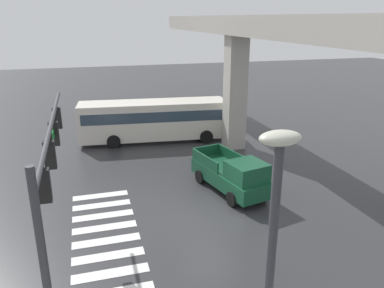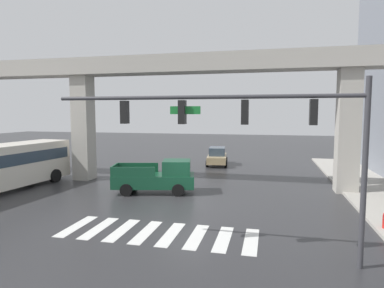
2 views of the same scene
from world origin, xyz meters
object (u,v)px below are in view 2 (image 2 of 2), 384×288
at_px(sedan_tan, 217,156).
at_px(street_lamp_mid_block, 352,120).
at_px(pickup_truck, 159,177).
at_px(traffic_signal_mast, 249,124).

xyz_separation_m(sedan_tan, street_lamp_mid_block, (10.23, -7.64, 3.70)).
distance_m(sedan_tan, street_lamp_mid_block, 13.29).
height_order(pickup_truck, street_lamp_mid_block, street_lamp_mid_block).
bearing_deg(pickup_truck, sedan_tan, 81.13).
xyz_separation_m(pickup_truck, street_lamp_mid_block, (12.09, 4.31, 3.57)).
bearing_deg(traffic_signal_mast, street_lamp_mid_block, 64.54).
relative_size(pickup_truck, sedan_tan, 1.21).
relative_size(pickup_truck, street_lamp_mid_block, 0.74).
xyz_separation_m(sedan_tan, traffic_signal_mast, (4.23, -20.23, 3.82)).
xyz_separation_m(pickup_truck, traffic_signal_mast, (6.10, -8.28, 3.68)).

